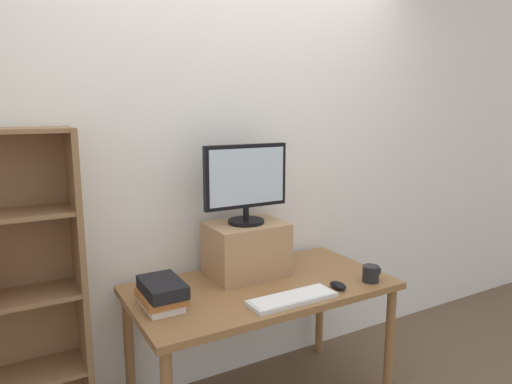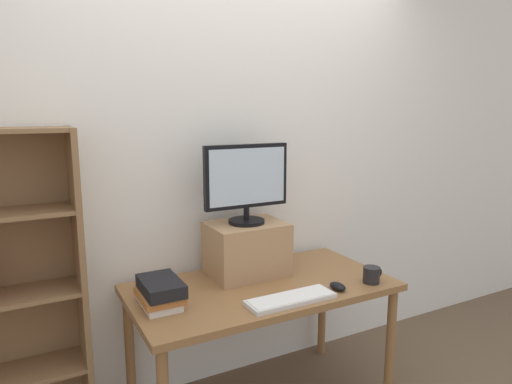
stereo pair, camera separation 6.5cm
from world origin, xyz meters
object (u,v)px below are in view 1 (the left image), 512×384
Objects in this scene: computer_monitor at (247,181)px; book_stack at (162,293)px; desk at (262,298)px; coffee_mug at (371,274)px; riser_box at (247,249)px; keyboard at (292,299)px; computer_mouse at (338,285)px.

book_stack is at bearing -162.22° from computer_monitor.
desk is 11.68× the size of coffee_mug.
riser_box reaches higher than coffee_mug.
desk is 5.09× the size of book_stack.
book_stack is 2.29× the size of coffee_mug.
riser_box is 0.86× the size of computer_monitor.
keyboard is (0.02, -0.43, -0.51)m from computer_monitor.
coffee_mug is (0.52, -0.42, -0.48)m from computer_monitor.
book_stack is (-0.57, 0.25, 0.05)m from keyboard.
keyboard is 3.80× the size of coffee_mug.
book_stack is (-0.85, 0.24, 0.05)m from computer_mouse.
computer_monitor is at bearing 88.63° from desk.
computer_mouse reaches higher than desk.
computer_monitor is at bearing 126.31° from computer_mouse.
riser_box is at bearing 140.92° from coffee_mug.
computer_monitor is (0.00, 0.17, 0.60)m from desk.
computer_monitor is 4.13× the size of coffee_mug.
keyboard is 0.29m from computer_mouse.
computer_monitor is at bearing 141.02° from coffee_mug.
book_stack is at bearing 156.23° from keyboard.
computer_mouse is at bearing -53.79° from riser_box.
coffee_mug is at bearing -25.74° from desk.
coffee_mug is at bearing 0.08° from keyboard.
desk is 3.08× the size of keyboard.
riser_box is at bearing 90.00° from computer_monitor.
computer_mouse is at bearing -38.50° from desk.
desk is 0.60m from coffee_mug.
desk is at bearing 0.68° from book_stack.
desk is at bearing 154.26° from coffee_mug.
computer_mouse reaches higher than keyboard.
desk is 0.27m from keyboard.
book_stack is (-0.55, -0.18, -0.08)m from riser_box.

